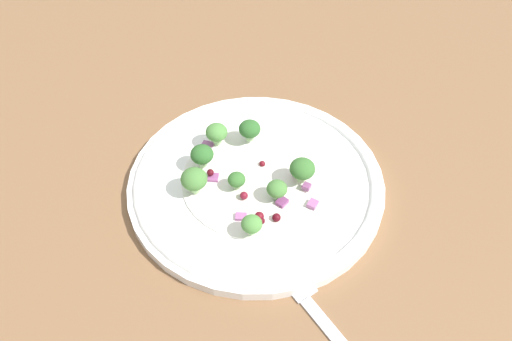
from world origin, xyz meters
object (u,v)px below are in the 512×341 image
object	(u,v)px
plate	(256,181)
broccoli_floret_0	(193,178)
broccoli_floret_2	(277,189)
fork	(335,336)
broccoli_floret_1	(250,129)

from	to	relation	value
plate	broccoli_floret_0	size ratio (longest dim) A/B	9.87
plate	broccoli_floret_2	xyz separation A→B (cm)	(0.55, -3.64, 2.11)
plate	fork	size ratio (longest dim) A/B	1.55
plate	fork	xyz separation A→B (cm)	(-2.34, -19.28, -0.61)
broccoli_floret_1	fork	world-z (taller)	broccoli_floret_1
broccoli_floret_1	broccoli_floret_2	xyz separation A→B (cm)	(-1.56, -9.05, -0.57)
broccoli_floret_1	broccoli_floret_0	bearing A→B (deg)	-157.53
fork	broccoli_floret_2	bearing A→B (deg)	79.51
plate	broccoli_floret_0	bearing A→B (deg)	165.62
broccoli_floret_1	broccoli_floret_2	size ratio (longest dim) A/B	1.14
broccoli_floret_2	plate	bearing A→B (deg)	98.64
broccoli_floret_1	fork	bearing A→B (deg)	-100.24
plate	broccoli_floret_1	size ratio (longest dim) A/B	11.17
broccoli_floret_0	broccoli_floret_2	distance (cm)	9.09
broccoli_floret_0	fork	size ratio (longest dim) A/B	0.16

